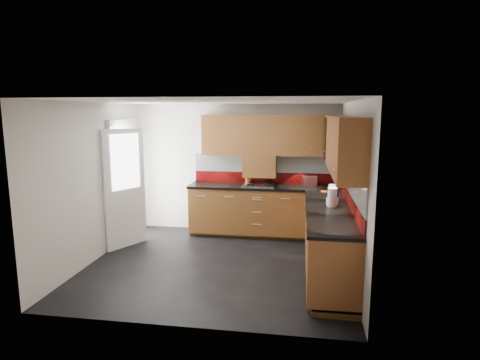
% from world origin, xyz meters
% --- Properties ---
extents(room, '(4.00, 3.80, 2.64)m').
position_xyz_m(room, '(0.00, 0.00, 1.50)').
color(room, black).
extents(base_cabinets, '(2.70, 3.20, 0.95)m').
position_xyz_m(base_cabinets, '(1.07, 0.72, 0.44)').
color(base_cabinets, '#552913').
rests_on(base_cabinets, room).
extents(countertop, '(2.72, 3.22, 0.04)m').
position_xyz_m(countertop, '(1.05, 0.70, 0.92)').
color(countertop, black).
rests_on(countertop, base_cabinets).
extents(backsplash, '(2.70, 3.20, 0.54)m').
position_xyz_m(backsplash, '(1.28, 0.93, 1.21)').
color(backsplash, maroon).
rests_on(backsplash, countertop).
extents(upper_cabinets, '(2.50, 3.20, 0.72)m').
position_xyz_m(upper_cabinets, '(1.23, 0.78, 1.84)').
color(upper_cabinets, '#552913').
rests_on(upper_cabinets, room).
extents(extractor_hood, '(0.60, 0.33, 0.40)m').
position_xyz_m(extractor_hood, '(0.45, 1.64, 1.28)').
color(extractor_hood, '#552913').
rests_on(extractor_hood, room).
extents(glass_cabinet, '(0.32, 0.80, 0.66)m').
position_xyz_m(glass_cabinet, '(1.71, 1.07, 1.87)').
color(glass_cabinet, black).
rests_on(glass_cabinet, room).
extents(back_door, '(0.42, 1.19, 2.04)m').
position_xyz_m(back_door, '(-1.78, 0.75, 1.03)').
color(back_door, white).
rests_on(back_door, room).
extents(gas_hob, '(0.57, 0.50, 0.04)m').
position_xyz_m(gas_hob, '(0.45, 1.47, 0.95)').
color(gas_hob, silver).
rests_on(gas_hob, countertop).
extents(utensil_pot, '(0.11, 0.11, 0.40)m').
position_xyz_m(utensil_pot, '(0.24, 1.63, 1.03)').
color(utensil_pot, '#CA4813').
rests_on(utensil_pot, countertop).
extents(toaster, '(0.28, 0.22, 0.18)m').
position_xyz_m(toaster, '(1.35, 1.61, 1.03)').
color(toaster, silver).
rests_on(toaster, countertop).
extents(food_processor, '(0.17, 0.17, 0.29)m').
position_xyz_m(food_processor, '(1.66, 0.20, 1.07)').
color(food_processor, white).
rests_on(food_processor, countertop).
extents(paper_towel, '(0.16, 0.16, 0.27)m').
position_xyz_m(paper_towel, '(1.64, 0.02, 1.07)').
color(paper_towel, white).
rests_on(paper_towel, countertop).
extents(orange_cloth, '(0.13, 0.11, 0.01)m').
position_xyz_m(orange_cloth, '(1.60, 1.08, 0.95)').
color(orange_cloth, orange).
rests_on(orange_cloth, countertop).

